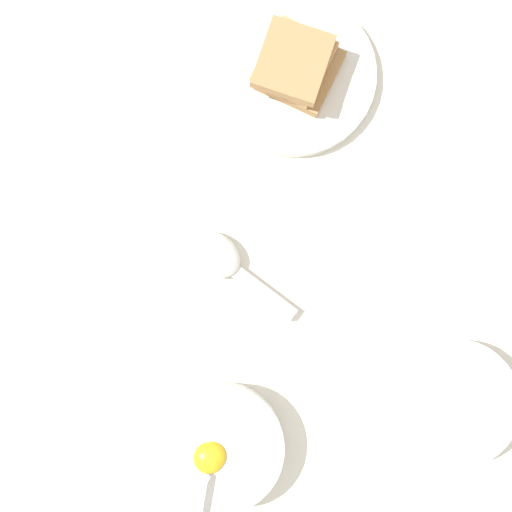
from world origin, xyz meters
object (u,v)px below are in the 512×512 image
toast_sandwich (293,66)px  egg_bowl (219,448)px  congee_bowl (450,403)px  soup_spoon (219,261)px  toast_plate (291,77)px

toast_sandwich → egg_bowl: bearing=-126.9°
congee_bowl → egg_bowl: bearing=165.0°
toast_sandwich → soup_spoon: bearing=-137.1°
toast_plate → congee_bowl: 0.43m
egg_bowl → soup_spoon: bearing=64.5°
soup_spoon → congee_bowl: bearing=-57.5°
toast_sandwich → soup_spoon: 0.24m
toast_sandwich → soup_spoon: toast_sandwich is taller
egg_bowl → toast_plate: egg_bowl is taller
toast_plate → soup_spoon: 0.24m
toast_plate → soup_spoon: bearing=-136.9°
toast_plate → toast_sandwich: size_ratio=1.61×
toast_plate → toast_sandwich: bearing=-0.5°
toast_plate → congee_bowl: (-0.01, -0.43, 0.02)m
egg_bowl → soup_spoon: egg_bowl is taller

